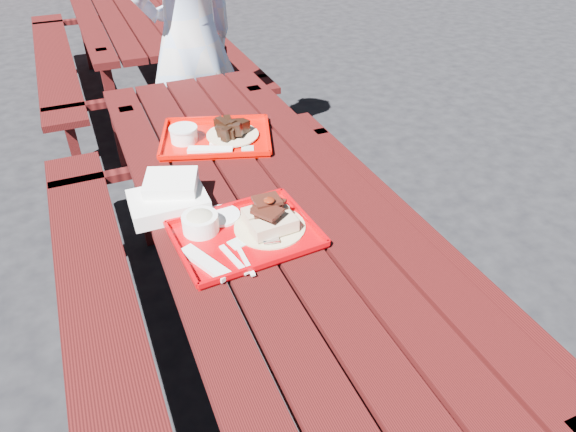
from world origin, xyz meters
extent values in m
plane|color=black|center=(0.00, 0.00, 0.00)|extent=(60.00, 60.00, 0.00)
cube|color=#380B0A|center=(-0.30, 0.00, 0.73)|extent=(0.14, 2.40, 0.04)
cube|color=#380B0A|center=(-0.15, 0.00, 0.73)|extent=(0.14, 2.40, 0.04)
cube|color=#380B0A|center=(0.00, 0.00, 0.73)|extent=(0.14, 2.40, 0.04)
cube|color=#380B0A|center=(0.15, 0.00, 0.73)|extent=(0.14, 2.40, 0.04)
cube|color=#380B0A|center=(0.30, 0.00, 0.73)|extent=(0.14, 2.40, 0.04)
cube|color=#380B0A|center=(-0.58, 0.00, 0.43)|extent=(0.25, 2.40, 0.04)
cube|color=#380B0A|center=(-0.58, 0.84, 0.21)|extent=(0.06, 0.06, 0.42)
cube|color=#380B0A|center=(0.58, 0.00, 0.43)|extent=(0.25, 2.40, 0.04)
cube|color=#380B0A|center=(0.58, 0.84, 0.21)|extent=(0.06, 0.06, 0.42)
cube|color=#380B0A|center=(-0.30, 0.96, 0.38)|extent=(0.06, 0.06, 0.75)
cube|color=#380B0A|center=(0.30, 0.96, 0.38)|extent=(0.06, 0.06, 0.75)
cube|color=#380B0A|center=(0.00, 0.96, 0.43)|extent=(1.40, 0.06, 0.04)
cube|color=#380B0A|center=(-0.30, 2.80, 0.73)|extent=(0.14, 2.40, 0.04)
cube|color=#380B0A|center=(-0.15, 2.80, 0.73)|extent=(0.14, 2.40, 0.04)
cube|color=#380B0A|center=(0.00, 2.80, 0.73)|extent=(0.14, 2.40, 0.04)
cube|color=#380B0A|center=(0.15, 2.80, 0.73)|extent=(0.14, 2.40, 0.04)
cube|color=#380B0A|center=(0.30, 2.80, 0.73)|extent=(0.14, 2.40, 0.04)
cube|color=#380B0A|center=(-0.58, 2.80, 0.43)|extent=(0.25, 2.40, 0.04)
cube|color=#380B0A|center=(-0.58, 1.96, 0.21)|extent=(0.06, 0.06, 0.42)
cube|color=#380B0A|center=(-0.58, 3.64, 0.21)|extent=(0.06, 0.06, 0.42)
cube|color=#380B0A|center=(0.58, 2.80, 0.43)|extent=(0.25, 2.40, 0.04)
cube|color=#380B0A|center=(0.58, 1.96, 0.21)|extent=(0.06, 0.06, 0.42)
cube|color=#380B0A|center=(0.58, 3.64, 0.21)|extent=(0.06, 0.06, 0.42)
cube|color=#380B0A|center=(-0.30, 1.84, 0.38)|extent=(0.06, 0.06, 0.75)
cube|color=#380B0A|center=(0.30, 1.84, 0.38)|extent=(0.06, 0.06, 0.75)
cube|color=#380B0A|center=(-0.30, 3.76, 0.38)|extent=(0.06, 0.06, 0.75)
cube|color=#380B0A|center=(0.30, 3.76, 0.38)|extent=(0.06, 0.06, 0.75)
cube|color=#380B0A|center=(0.00, 1.84, 0.43)|extent=(1.40, 0.06, 0.04)
cube|color=#380B0A|center=(0.00, 3.76, 0.43)|extent=(1.40, 0.06, 0.04)
cube|color=#B00006|center=(-0.12, -0.11, 0.76)|extent=(0.41, 0.33, 0.01)
cube|color=#B00006|center=(-0.13, 0.04, 0.77)|extent=(0.39, 0.04, 0.02)
cube|color=#B00006|center=(-0.11, -0.26, 0.77)|extent=(0.39, 0.04, 0.02)
cube|color=#B00006|center=(0.07, -0.10, 0.77)|extent=(0.03, 0.30, 0.02)
cube|color=#B00006|center=(-0.32, -0.13, 0.77)|extent=(0.03, 0.30, 0.02)
cylinder|color=#C8B98A|center=(-0.04, -0.11, 0.76)|extent=(0.21, 0.21, 0.01)
cube|color=#CEAF8C|center=(-0.04, -0.14, 0.79)|extent=(0.14, 0.07, 0.04)
cube|color=#CEAF8C|center=(-0.04, -0.07, 0.79)|extent=(0.14, 0.07, 0.04)
ellipsoid|color=#591809|center=(-0.04, -0.11, 0.87)|extent=(0.03, 0.03, 0.01)
cylinder|color=white|center=(-0.23, -0.04, 0.79)|extent=(0.11, 0.11, 0.05)
ellipsoid|color=beige|center=(-0.23, -0.04, 0.80)|extent=(0.09, 0.09, 0.04)
cylinder|color=white|center=(-0.16, 0.00, 0.77)|extent=(0.11, 0.11, 0.01)
cube|color=white|center=(-0.26, -0.19, 0.77)|extent=(0.11, 0.18, 0.01)
cube|color=white|center=(-0.19, -0.21, 0.76)|extent=(0.04, 0.14, 0.01)
cube|color=white|center=(-0.16, -0.21, 0.76)|extent=(0.01, 0.15, 0.00)
cube|color=silver|center=(-0.16, -0.14, 0.76)|extent=(0.06, 0.06, 0.00)
cube|color=#CF0700|center=(-0.02, 0.52, 0.76)|extent=(0.49, 0.43, 0.01)
cube|color=#CF0700|center=(0.03, 0.67, 0.77)|extent=(0.39, 0.14, 0.02)
cube|color=#CF0700|center=(-0.07, 0.37, 0.77)|extent=(0.39, 0.14, 0.02)
cube|color=#CF0700|center=(0.17, 0.45, 0.77)|extent=(0.11, 0.30, 0.02)
cube|color=#CF0700|center=(-0.21, 0.58, 0.77)|extent=(0.11, 0.30, 0.02)
cube|color=white|center=(0.02, 0.50, 0.76)|extent=(0.18, 0.18, 0.01)
cylinder|color=beige|center=(0.04, 0.50, 0.77)|extent=(0.20, 0.20, 0.01)
cylinder|color=white|center=(-0.14, 0.54, 0.79)|extent=(0.10, 0.10, 0.05)
cylinder|color=white|center=(-0.14, 0.54, 0.82)|extent=(0.11, 0.11, 0.01)
cube|color=white|center=(-0.07, 0.42, 0.77)|extent=(0.17, 0.11, 0.01)
cube|color=#AFC7C3|center=(0.06, 0.38, 0.76)|extent=(0.06, 0.05, 0.00)
cube|color=white|center=(-0.29, 0.12, 0.78)|extent=(0.24, 0.18, 0.05)
cube|color=white|center=(-0.27, 0.15, 0.83)|extent=(0.20, 0.18, 0.04)
imported|color=#B7D0F9|center=(0.12, 1.43, 0.86)|extent=(0.74, 0.63, 1.73)
camera|label=1|loc=(-0.48, -1.25, 1.69)|focal=32.00mm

